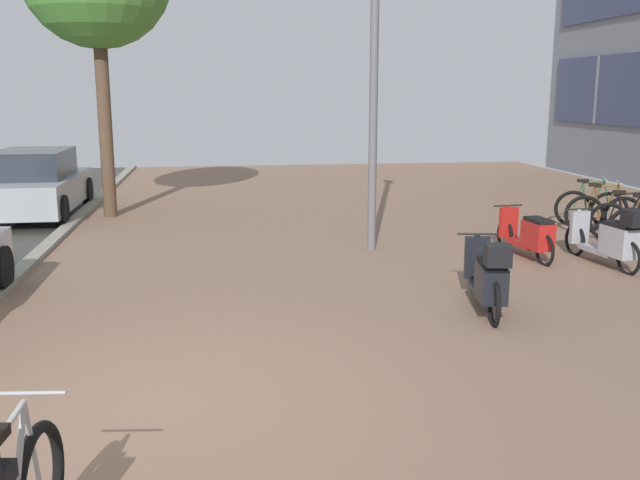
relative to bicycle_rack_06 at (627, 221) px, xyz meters
name	(u,v)px	position (x,y,z in m)	size (l,w,h in m)	color
ground	(326,394)	(-6.42, -5.77, -0.36)	(21.00, 40.00, 0.13)	#2D2C25
bicycle_rack_06	(627,221)	(0.00, 0.00, 0.00)	(1.27, 0.61, 0.97)	black
bicycle_rack_07	(604,214)	(-0.06, 0.69, 0.02)	(1.39, 0.58, 1.02)	black
bicycle_rack_08	(591,208)	(0.06, 1.39, 0.01)	(1.32, 0.62, 1.01)	black
scooter_near	(488,278)	(-4.14, -3.79, 0.11)	(0.67, 1.85, 0.98)	black
scooter_mid	(611,239)	(-1.42, -1.87, 0.10)	(0.56, 1.86, 0.99)	black
scooter_far	(530,235)	(-2.38, -1.12, 0.04)	(0.53, 1.78, 0.79)	black
parked_car_far	(36,184)	(-11.23, 4.39, 0.32)	(1.81, 3.99, 1.41)	#9EA8AD
lamp_post	(374,39)	(-4.76, -0.14, 3.13)	(0.20, 0.52, 6.28)	slate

